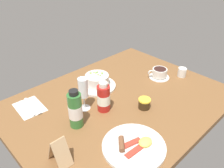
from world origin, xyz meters
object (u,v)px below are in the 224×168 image
creamer_jug (182,72)px  breakfast_plate (134,146)px  cutlery_setting (30,108)px  jam_jar (144,103)px  menu_card (59,151)px  porridge_bowl (98,81)px  sauce_bottle_green (76,110)px  coffee_cup (159,73)px  sauce_bottle_red (104,98)px  wine_glass (83,89)px

creamer_jug → breakfast_plate: bearing=15.8°
cutlery_setting → breakfast_plate: 55.49cm
jam_jar → menu_card: size_ratio=0.54×
jam_jar → breakfast_plate: 26.82cm
porridge_bowl → sauce_bottle_green: (27.63, 17.90, 4.92)cm
cutlery_setting → coffee_cup: bearing=159.8°
sauce_bottle_green → menu_card: size_ratio=1.66×
sauce_bottle_green → porridge_bowl: bearing=-147.1°
menu_card → cutlery_setting: bearing=-100.1°
jam_jar → creamer_jug: bearing=-174.2°
menu_card → porridge_bowl: bearing=-145.8°
cutlery_setting → breakfast_plate: bearing=108.8°
creamer_jug → sauce_bottle_red: (55.87, -8.37, 4.14)cm
porridge_bowl → sauce_bottle_green: 33.28cm
creamer_jug → wine_glass: bearing=-14.4°
creamer_jug → wine_glass: 64.51cm
coffee_cup → sauce_bottle_green: sauce_bottle_green is taller
jam_jar → wine_glass: bearing=-43.2°
sauce_bottle_green → menu_card: bearing=36.2°
coffee_cup → creamer_jug: bearing=142.2°
creamer_jug → sauce_bottle_red: bearing=-8.5°
cutlery_setting → jam_jar: 56.27cm
breakfast_plate → menu_card: bearing=-30.6°
sauce_bottle_red → menu_card: sauce_bottle_red is taller
coffee_cup → menu_card: (77.07, 12.02, 2.64)cm
coffee_cup → jam_jar: coffee_cup is taller
cutlery_setting → sauce_bottle_green: sauce_bottle_green is taller
sauce_bottle_red → breakfast_plate: sauce_bottle_red is taller
creamer_jug → jam_jar: 40.89cm
menu_card → creamer_jug: bearing=-177.8°
cutlery_setting → wine_glass: bearing=136.2°
porridge_bowl → creamer_jug: (-44.43, 26.34, -0.80)cm
cutlery_setting → sauce_bottle_red: (-25.60, 26.17, 6.64)cm
wine_glass → menu_card: wine_glass is taller
porridge_bowl → sauce_bottle_green: sauce_bottle_green is taller
coffee_cup → cutlery_setting: bearing=-20.2°
creamer_jug → jam_jar: bearing=5.8°
breakfast_plate → menu_card: size_ratio=2.29×
cutlery_setting → coffee_cup: size_ratio=1.41×
breakfast_plate → menu_card: (24.64, -14.60, 4.59)cm
porridge_bowl → jam_jar: 30.73cm
cutlery_setting → menu_card: 38.87cm
porridge_bowl → menu_card: size_ratio=1.87×
wine_glass → menu_card: (26.22, 19.25, -5.49)cm
cutlery_setting → coffee_cup: coffee_cup is taller
porridge_bowl → sauce_bottle_red: bearing=57.5°
wine_glass → sauce_bottle_green: bearing=36.4°
wine_glass → jam_jar: wine_glass is taller
cutlery_setting → creamer_jug: (-81.47, 34.53, 2.50)cm
breakfast_plate → creamer_jug: bearing=-164.2°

